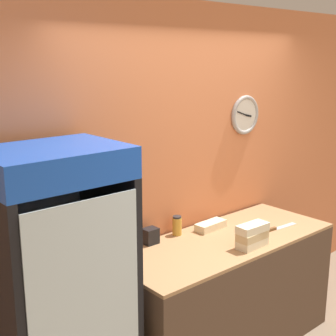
{
  "coord_description": "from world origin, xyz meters",
  "views": [
    {
      "loc": [
        -2.54,
        -1.35,
        2.28
      ],
      "look_at": [
        -0.52,
        0.99,
        1.54
      ],
      "focal_mm": 50.0,
      "sensor_mm": 36.0,
      "label": 1
    }
  ],
  "objects_px": {
    "condiment_jar": "(177,226)",
    "sandwich_stack_top": "(253,228)",
    "napkin_dispenser": "(150,236)",
    "sandwich_stack_bottom": "(252,243)",
    "sandwich_flat_left": "(211,226)",
    "chefs_knife": "(276,228)",
    "beverage_cooler": "(53,282)",
    "sandwich_stack_middle": "(252,236)"
  },
  "relations": [
    {
      "from": "condiment_jar",
      "to": "sandwich_stack_bottom",
      "type": "bearing_deg",
      "value": -64.58
    },
    {
      "from": "sandwich_stack_top",
      "to": "condiment_jar",
      "type": "distance_m",
      "value": 0.6
    },
    {
      "from": "beverage_cooler",
      "to": "sandwich_stack_top",
      "type": "relative_size",
      "value": 7.0
    },
    {
      "from": "sandwich_stack_bottom",
      "to": "napkin_dispenser",
      "type": "bearing_deg",
      "value": 134.29
    },
    {
      "from": "chefs_knife",
      "to": "condiment_jar",
      "type": "xyz_separation_m",
      "value": [
        -0.69,
        0.44,
        0.07
      ]
    },
    {
      "from": "sandwich_stack_top",
      "to": "sandwich_flat_left",
      "type": "bearing_deg",
      "value": 85.98
    },
    {
      "from": "sandwich_stack_middle",
      "to": "chefs_knife",
      "type": "bearing_deg",
      "value": 13.76
    },
    {
      "from": "napkin_dispenser",
      "to": "sandwich_flat_left",
      "type": "bearing_deg",
      "value": -8.6
    },
    {
      "from": "sandwich_stack_top",
      "to": "napkin_dispenser",
      "type": "distance_m",
      "value": 0.76
    },
    {
      "from": "sandwich_stack_bottom",
      "to": "condiment_jar",
      "type": "bearing_deg",
      "value": 115.42
    },
    {
      "from": "napkin_dispenser",
      "to": "sandwich_stack_top",
      "type": "bearing_deg",
      "value": -45.71
    },
    {
      "from": "sandwich_flat_left",
      "to": "condiment_jar",
      "type": "relative_size",
      "value": 1.83
    },
    {
      "from": "beverage_cooler",
      "to": "sandwich_stack_middle",
      "type": "relative_size",
      "value": 7.02
    },
    {
      "from": "beverage_cooler",
      "to": "sandwich_stack_middle",
      "type": "distance_m",
      "value": 1.47
    },
    {
      "from": "beverage_cooler",
      "to": "condiment_jar",
      "type": "bearing_deg",
      "value": 10.63
    },
    {
      "from": "sandwich_stack_bottom",
      "to": "condiment_jar",
      "type": "distance_m",
      "value": 0.6
    },
    {
      "from": "sandwich_flat_left",
      "to": "napkin_dispenser",
      "type": "bearing_deg",
      "value": 171.4
    },
    {
      "from": "sandwich_stack_middle",
      "to": "napkin_dispenser",
      "type": "height_order",
      "value": "napkin_dispenser"
    },
    {
      "from": "beverage_cooler",
      "to": "napkin_dispenser",
      "type": "xyz_separation_m",
      "value": [
        0.91,
        0.22,
        -0.01
      ]
    },
    {
      "from": "sandwich_stack_top",
      "to": "sandwich_stack_bottom",
      "type": "bearing_deg",
      "value": 0.0
    },
    {
      "from": "chefs_knife",
      "to": "sandwich_stack_top",
      "type": "bearing_deg",
      "value": -166.24
    },
    {
      "from": "condiment_jar",
      "to": "sandwich_stack_top",
      "type": "bearing_deg",
      "value": -64.58
    },
    {
      "from": "beverage_cooler",
      "to": "chefs_knife",
      "type": "relative_size",
      "value": 4.93
    },
    {
      "from": "chefs_knife",
      "to": "napkin_dispenser",
      "type": "relative_size",
      "value": 3.05
    },
    {
      "from": "beverage_cooler",
      "to": "napkin_dispenser",
      "type": "relative_size",
      "value": 15.07
    },
    {
      "from": "napkin_dispenser",
      "to": "condiment_jar",
      "type": "bearing_deg",
      "value": 0.46
    },
    {
      "from": "condiment_jar",
      "to": "napkin_dispenser",
      "type": "height_order",
      "value": "condiment_jar"
    },
    {
      "from": "chefs_knife",
      "to": "sandwich_stack_bottom",
      "type": "bearing_deg",
      "value": -166.24
    },
    {
      "from": "sandwich_stack_middle",
      "to": "sandwich_stack_top",
      "type": "bearing_deg",
      "value": 0.0
    },
    {
      "from": "sandwich_stack_bottom",
      "to": "sandwich_stack_middle",
      "type": "bearing_deg",
      "value": 0.0
    },
    {
      "from": "sandwich_stack_middle",
      "to": "condiment_jar",
      "type": "xyz_separation_m",
      "value": [
        -0.26,
        0.54,
        -0.01
      ]
    },
    {
      "from": "sandwich_stack_bottom",
      "to": "sandwich_flat_left",
      "type": "bearing_deg",
      "value": 85.98
    },
    {
      "from": "beverage_cooler",
      "to": "sandwich_flat_left",
      "type": "height_order",
      "value": "beverage_cooler"
    },
    {
      "from": "sandwich_stack_bottom",
      "to": "sandwich_flat_left",
      "type": "height_order",
      "value": "sandwich_flat_left"
    },
    {
      "from": "condiment_jar",
      "to": "napkin_dispenser",
      "type": "distance_m",
      "value": 0.27
    },
    {
      "from": "condiment_jar",
      "to": "napkin_dispenser",
      "type": "relative_size",
      "value": 1.28
    },
    {
      "from": "sandwich_stack_top",
      "to": "condiment_jar",
      "type": "xyz_separation_m",
      "value": [
        -0.26,
        0.54,
        -0.07
      ]
    },
    {
      "from": "sandwich_stack_middle",
      "to": "chefs_knife",
      "type": "xyz_separation_m",
      "value": [
        0.43,
        0.11,
        -0.08
      ]
    },
    {
      "from": "sandwich_stack_middle",
      "to": "sandwich_flat_left",
      "type": "relative_size",
      "value": 0.92
    },
    {
      "from": "sandwich_stack_top",
      "to": "napkin_dispenser",
      "type": "height_order",
      "value": "sandwich_stack_top"
    },
    {
      "from": "sandwich_stack_top",
      "to": "sandwich_stack_middle",
      "type": "bearing_deg",
      "value": 0.0
    },
    {
      "from": "chefs_knife",
      "to": "napkin_dispenser",
      "type": "height_order",
      "value": "napkin_dispenser"
    }
  ]
}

